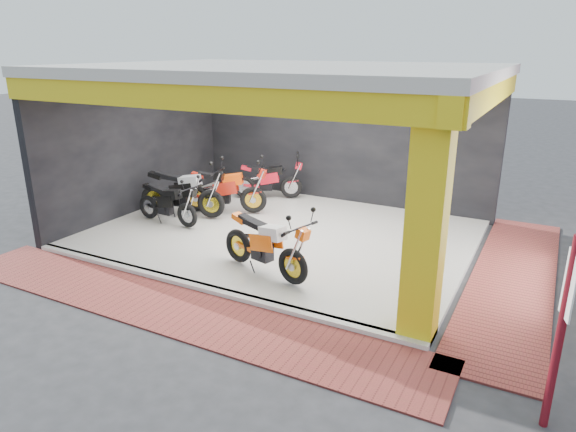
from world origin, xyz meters
name	(u,v)px	position (x,y,z in m)	size (l,w,h in m)	color
ground	(232,269)	(0.00, 0.00, 0.00)	(80.00, 80.00, 0.00)	#2D2D30
showroom_floor	(282,234)	(0.00, 2.00, 0.05)	(8.00, 6.00, 0.10)	white
showroom_ceiling	(281,70)	(0.00, 2.00, 3.60)	(8.40, 6.40, 0.20)	beige
back_wall	(338,138)	(0.00, 5.10, 1.75)	(8.20, 0.20, 3.50)	black
left_wall	(138,144)	(-4.10, 2.00, 1.75)	(0.20, 6.20, 3.50)	black
corner_column	(427,224)	(3.75, -0.75, 1.75)	(0.50, 0.50, 3.50)	yellow
header_beam_front	(189,97)	(0.00, -1.00, 3.30)	(8.40, 0.30, 0.40)	yellow
header_beam_right	(488,93)	(4.00, 2.00, 3.30)	(0.30, 6.40, 0.40)	yellow
floor_kerb	(199,287)	(0.00, -1.02, 0.05)	(8.00, 0.20, 0.10)	white
paver_front	(170,308)	(0.00, -1.80, 0.01)	(9.00, 1.40, 0.03)	maroon
paver_right	(513,279)	(4.80, 2.00, 0.01)	(1.40, 7.00, 0.03)	maroon
signpost	(561,327)	(5.49, -1.94, 1.25)	(0.11, 0.31, 2.28)	maroon
moto_hero	(293,249)	(1.45, -0.27, 0.76)	(2.18, 0.81, 1.33)	#FF5E0A
moto_row_a	(210,190)	(-1.95, 2.03, 0.81)	(2.32, 0.86, 1.42)	black
moto_row_b	(186,204)	(-2.04, 1.23, 0.68)	(1.90, 0.70, 1.16)	black
moto_row_c	(253,187)	(-1.27, 2.84, 0.78)	(2.23, 0.82, 1.36)	red
moto_row_d	(291,177)	(-1.07, 4.48, 0.70)	(1.98, 0.73, 1.21)	red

